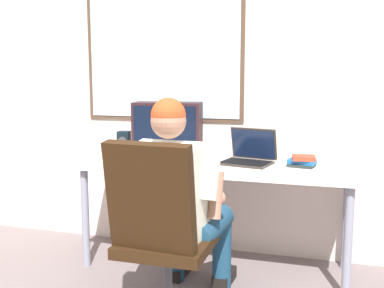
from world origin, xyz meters
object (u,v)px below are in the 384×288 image
at_px(wine_glass, 205,151).
at_px(crt_monitor, 167,127).
at_px(desk, 215,173).
at_px(person_seated, 179,200).
at_px(book_stack, 302,161).
at_px(laptop, 249,154).
at_px(office_chair, 159,225).
at_px(desk_speaker, 124,144).

bearing_deg(wine_glass, crt_monitor, 150.03).
bearing_deg(desk, person_seated, -95.68).
distance_m(wine_glass, book_stack, 0.65).
relative_size(desk, laptop, 4.93).
bearing_deg(wine_glass, book_stack, 16.28).
distance_m(office_chair, laptop, 1.04).
distance_m(desk, person_seated, 0.62).
relative_size(crt_monitor, desk_speaker, 2.70).
bearing_deg(book_stack, desk_speaker, 178.41).
bearing_deg(crt_monitor, person_seated, -65.59).
bearing_deg(laptop, desk_speaker, 179.74).
bearing_deg(desk_speaker, person_seated, -46.75).
distance_m(person_seated, desk_speaker, 0.98).
distance_m(person_seated, wine_glass, 0.52).
height_order(desk, laptop, laptop).
xyz_separation_m(wine_glass, desk_speaker, (-0.68, 0.22, -0.01)).
bearing_deg(desk_speaker, book_stack, -1.59).
bearing_deg(crt_monitor, book_stack, -0.37).
bearing_deg(wine_glass, desk, 73.62).
distance_m(crt_monitor, desk_speaker, 0.38).
distance_m(person_seated, crt_monitor, 0.81).
height_order(person_seated, book_stack, person_seated).
height_order(office_chair, wine_glass, office_chair).
distance_m(desk, book_stack, 0.59).
height_order(wine_glass, desk_speaker, desk_speaker).
distance_m(crt_monitor, book_stack, 0.96).
height_order(laptop, desk_speaker, laptop).
bearing_deg(crt_monitor, desk, -7.67).
relative_size(desk, person_seated, 1.53).
relative_size(crt_monitor, book_stack, 2.59).
relative_size(crt_monitor, wine_glass, 3.42).
height_order(desk, desk_speaker, desk_speaker).
height_order(office_chair, desk_speaker, office_chair).
height_order(desk, person_seated, person_seated).
bearing_deg(crt_monitor, wine_glass, -29.97).
height_order(wine_glass, book_stack, wine_glass).
xyz_separation_m(wine_glass, book_stack, (0.62, 0.18, -0.07)).
bearing_deg(office_chair, laptop, 72.86).
xyz_separation_m(laptop, book_stack, (0.36, -0.03, -0.03)).
height_order(crt_monitor, desk_speaker, crt_monitor).
bearing_deg(book_stack, wine_glass, -163.72).
xyz_separation_m(person_seated, laptop, (0.28, 0.69, 0.16)).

